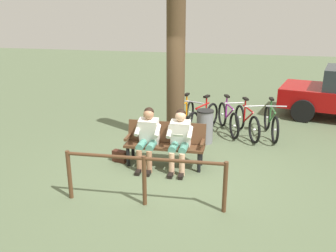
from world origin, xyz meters
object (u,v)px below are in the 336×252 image
object	(u,v)px
handbag	(120,156)
bicycle_orange	(228,119)
litter_bin	(205,126)
bicycle_red	(247,122)
person_companion	(148,135)
bicycle_green	(271,122)
tree_trunk	(176,61)
person_reading	(180,137)
bench	(165,141)
bicycle_silver	(203,119)
bicycle_purple	(184,116)

from	to	relation	value
handbag	bicycle_orange	distance (m)	3.18
litter_bin	bicycle_red	xyz separation A→B (m)	(-0.96, -0.71, -0.04)
person_companion	bicycle_green	bearing A→B (deg)	-137.09
tree_trunk	bicycle_green	bearing A→B (deg)	-155.67
person_reading	handbag	distance (m)	1.39
bench	bicycle_silver	xyz separation A→B (m)	(-0.46, -2.17, -0.15)
litter_bin	bicycle_orange	size ratio (longest dim) A/B	0.50
bench	bicycle_silver	world-z (taller)	bicycle_silver
tree_trunk	bicycle_green	world-z (taller)	tree_trunk
bicycle_silver	bicycle_red	bearing A→B (deg)	108.91
person_companion	bicycle_orange	distance (m)	2.88
bicycle_purple	tree_trunk	bearing A→B (deg)	5.11
litter_bin	bicycle_purple	world-z (taller)	bicycle_purple
bench	bicycle_green	xyz separation A→B (m)	(-2.16, -2.26, -0.15)
bicycle_red	bicycle_orange	xyz separation A→B (m)	(0.47, -0.19, 0.00)
bicycle_green	bicycle_orange	size ratio (longest dim) A/B	1.05
tree_trunk	bicycle_orange	xyz separation A→B (m)	(-1.16, -1.07, -1.59)
litter_bin	bicycle_green	world-z (taller)	bicycle_green
bicycle_green	bicycle_silver	bearing A→B (deg)	-95.59
litter_bin	bicycle_green	size ratio (longest dim) A/B	0.48
person_reading	handbag	xyz separation A→B (m)	(1.28, -0.05, -0.54)
bicycle_green	bicycle_red	xyz separation A→B (m)	(0.59, 0.12, 0.00)
bench	litter_bin	size ratio (longest dim) A/B	2.02
handbag	bicycle_silver	bearing A→B (deg)	-121.79
person_companion	bicycle_green	world-z (taller)	person_companion
tree_trunk	bicycle_silver	xyz separation A→B (m)	(-0.52, -0.92, -1.59)
person_companion	bicycle_orange	bearing A→B (deg)	-121.08
tree_trunk	bicycle_red	distance (m)	2.44
bench	bicycle_purple	world-z (taller)	bicycle_purple
handbag	bicycle_purple	world-z (taller)	bicycle_purple
bicycle_red	bicycle_orange	distance (m)	0.51
person_reading	tree_trunk	bearing A→B (deg)	-76.19
bicycle_green	bicycle_purple	distance (m)	2.20
bench	bicycle_red	xyz separation A→B (m)	(-1.57, -2.13, -0.15)
bench	handbag	world-z (taller)	bench
bench	bicycle_orange	world-z (taller)	bicycle_orange
tree_trunk	bicycle_purple	distance (m)	1.88
bicycle_orange	bicycle_silver	world-z (taller)	same
bench	litter_bin	bearing A→B (deg)	-114.93
person_reading	bicycle_purple	xyz separation A→B (m)	(0.36, -2.42, -0.31)
handbag	bicycle_silver	size ratio (longest dim) A/B	0.19
litter_bin	bicycle_silver	distance (m)	0.77
person_reading	bicycle_silver	size ratio (longest dim) A/B	0.76
litter_bin	bicycle_orange	world-z (taller)	bicycle_orange
person_reading	bicycle_orange	distance (m)	2.61
tree_trunk	litter_bin	distance (m)	1.69
tree_trunk	bicycle_purple	bearing A→B (deg)	-91.61
bicycle_green	bicycle_orange	xyz separation A→B (m)	(1.07, -0.06, 0.00)
handbag	tree_trunk	size ratio (longest dim) A/B	0.08
bicycle_green	bicycle_purple	bearing A→B (deg)	-98.55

